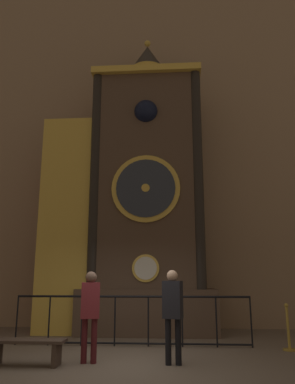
# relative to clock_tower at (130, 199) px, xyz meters

# --- Properties ---
(ground_plane) EXTENTS (28.00, 28.00, 0.00)m
(ground_plane) POSITION_rel_clock_tower_xyz_m (0.24, -3.83, -3.79)
(ground_plane) COLOR brown
(cathedral_back_wall) EXTENTS (24.00, 0.32, 13.04)m
(cathedral_back_wall) POSITION_rel_clock_tower_xyz_m (0.15, 1.34, 2.72)
(cathedral_back_wall) COLOR #997A5B
(cathedral_back_wall) RESTS_ON ground_plane
(clock_tower) EXTENTS (5.00, 1.80, 9.12)m
(clock_tower) POSITION_rel_clock_tower_xyz_m (0.00, 0.00, 0.00)
(clock_tower) COLOR brown
(clock_tower) RESTS_ON ground_plane
(railing_fence) EXTENTS (5.42, 0.05, 1.11)m
(railing_fence) POSITION_rel_clock_tower_xyz_m (0.28, -1.92, -3.17)
(railing_fence) COLOR black
(railing_fence) RESTS_ON ground_plane
(visitor_near) EXTENTS (0.38, 0.29, 1.62)m
(visitor_near) POSITION_rel_clock_tower_xyz_m (-0.30, -3.69, -2.81)
(visitor_near) COLOR #461518
(visitor_near) RESTS_ON ground_plane
(visitor_far) EXTENTS (0.39, 0.31, 1.65)m
(visitor_far) POSITION_rel_clock_tower_xyz_m (1.23, -3.72, -2.80)
(visitor_far) COLOR black
(visitor_far) RESTS_ON ground_plane
(stanchion_post) EXTENTS (0.28, 0.28, 0.97)m
(stanchion_post) POSITION_rel_clock_tower_xyz_m (3.70, -2.19, -3.48)
(stanchion_post) COLOR #B28E33
(stanchion_post) RESTS_ON ground_plane
(visitor_bench) EXTENTS (1.37, 0.40, 0.44)m
(visitor_bench) POSITION_rel_clock_tower_xyz_m (-1.36, -3.95, -3.47)
(visitor_bench) COLOR #423328
(visitor_bench) RESTS_ON ground_plane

